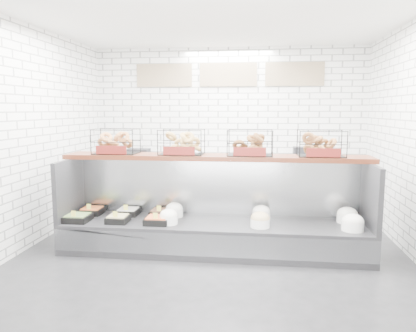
# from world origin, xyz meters

# --- Properties ---
(ground) EXTENTS (5.50, 5.50, 0.00)m
(ground) POSITION_xyz_m (0.00, 0.00, 0.00)
(ground) COLOR black
(ground) RESTS_ON ground
(room_shell) EXTENTS (5.02, 5.51, 3.01)m
(room_shell) POSITION_xyz_m (0.00, 0.60, 2.06)
(room_shell) COLOR white
(room_shell) RESTS_ON ground
(display_case) EXTENTS (4.00, 0.90, 1.20)m
(display_case) POSITION_xyz_m (0.00, 0.34, 0.33)
(display_case) COLOR black
(display_case) RESTS_ON ground
(bagel_shelf) EXTENTS (4.10, 0.50, 0.40)m
(bagel_shelf) POSITION_xyz_m (-0.00, 0.52, 1.38)
(bagel_shelf) COLOR #3E180D
(bagel_shelf) RESTS_ON display_case
(prep_counter) EXTENTS (4.00, 0.60, 1.20)m
(prep_counter) POSITION_xyz_m (-0.01, 2.43, 0.47)
(prep_counter) COLOR #93969B
(prep_counter) RESTS_ON ground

